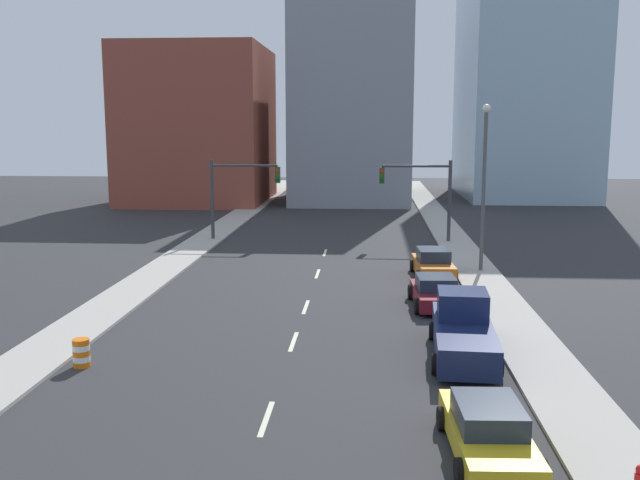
# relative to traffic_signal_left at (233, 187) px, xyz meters

# --- Properties ---
(sidewalk_left) EXTENTS (2.45, 92.40, 0.12)m
(sidewalk_left) POSITION_rel_traffic_signal_left_xyz_m (-1.99, 6.65, -3.64)
(sidewalk_left) COLOR #ADA89E
(sidewalk_left) RESTS_ON ground
(sidewalk_right) EXTENTS (2.45, 92.40, 0.12)m
(sidewalk_right) POSITION_rel_traffic_signal_left_xyz_m (15.24, 6.65, -3.64)
(sidewalk_right) COLOR #ADA89E
(sidewalk_right) RESTS_ON ground
(lane_stripe_at_9m) EXTENTS (0.16, 2.40, 0.01)m
(lane_stripe_at_9m) POSITION_rel_traffic_signal_left_xyz_m (6.63, -30.15, -3.69)
(lane_stripe_at_9m) COLOR beige
(lane_stripe_at_9m) RESTS_ON ground
(lane_stripe_at_16m) EXTENTS (0.16, 2.40, 0.01)m
(lane_stripe_at_16m) POSITION_rel_traffic_signal_left_xyz_m (6.63, -23.11, -3.69)
(lane_stripe_at_16m) COLOR beige
(lane_stripe_at_16m) RESTS_ON ground
(lane_stripe_at_22m) EXTENTS (0.16, 2.40, 0.01)m
(lane_stripe_at_22m) POSITION_rel_traffic_signal_left_xyz_m (6.63, -18.01, -3.69)
(lane_stripe_at_22m) COLOR beige
(lane_stripe_at_22m) RESTS_ON ground
(lane_stripe_at_29m) EXTENTS (0.16, 2.40, 0.01)m
(lane_stripe_at_29m) POSITION_rel_traffic_signal_left_xyz_m (6.63, -10.86, -3.69)
(lane_stripe_at_29m) COLOR beige
(lane_stripe_at_29m) RESTS_ON ground
(lane_stripe_at_35m) EXTENTS (0.16, 2.40, 0.01)m
(lane_stripe_at_35m) POSITION_rel_traffic_signal_left_xyz_m (6.63, -4.42, -3.69)
(lane_stripe_at_35m) COLOR beige
(lane_stripe_at_35m) RESTS_ON ground
(building_brick_left) EXTENTS (14.00, 16.00, 15.81)m
(building_brick_left) POSITION_rel_traffic_signal_left_xyz_m (-8.36, 25.38, 4.21)
(building_brick_left) COLOR brown
(building_brick_left) RESTS_ON ground
(building_office_center) EXTENTS (12.00, 20.00, 20.02)m
(building_office_center) POSITION_rel_traffic_signal_left_xyz_m (7.40, 29.38, 6.31)
(building_office_center) COLOR gray
(building_office_center) RESTS_ON ground
(building_glass_right) EXTENTS (13.00, 20.00, 28.23)m
(building_glass_right) POSITION_rel_traffic_signal_left_xyz_m (26.27, 33.38, 10.41)
(building_glass_right) COLOR #99B7CC
(building_glass_right) RESTS_ON ground
(traffic_signal_left) EXTENTS (4.88, 0.35, 5.61)m
(traffic_signal_left) POSITION_rel_traffic_signal_left_xyz_m (0.00, 0.00, 0.00)
(traffic_signal_left) COLOR #38383D
(traffic_signal_left) RESTS_ON ground
(traffic_signal_right) EXTENTS (4.88, 0.35, 5.61)m
(traffic_signal_right) POSITION_rel_traffic_signal_left_xyz_m (13.31, 0.00, 0.00)
(traffic_signal_right) COLOR #38383D
(traffic_signal_right) RESTS_ON ground
(traffic_barrel) EXTENTS (0.56, 0.56, 0.95)m
(traffic_barrel) POSITION_rel_traffic_signal_left_xyz_m (-0.11, -26.37, -3.22)
(traffic_barrel) COLOR orange
(traffic_barrel) RESTS_ON ground
(street_lamp) EXTENTS (0.44, 0.44, 9.05)m
(street_lamp) POSITION_rel_traffic_signal_left_xyz_m (15.50, -9.83, 1.50)
(street_lamp) COLOR #4C4C51
(street_lamp) RESTS_ON ground
(sedan_yellow) EXTENTS (2.16, 4.77, 1.35)m
(sedan_yellow) POSITION_rel_traffic_signal_left_xyz_m (12.31, -31.97, -3.08)
(sedan_yellow) COLOR gold
(sedan_yellow) RESTS_ON ground
(pickup_truck_navy) EXTENTS (2.52, 6.23, 2.13)m
(pickup_truck_navy) POSITION_rel_traffic_signal_left_xyz_m (12.70, -24.25, -2.83)
(pickup_truck_navy) COLOR #141E47
(pickup_truck_navy) RESTS_ON ground
(sedan_maroon) EXTENTS (2.30, 4.30, 1.38)m
(sedan_maroon) POSITION_rel_traffic_signal_left_xyz_m (12.35, -17.51, -3.06)
(sedan_maroon) COLOR maroon
(sedan_maroon) RESTS_ON ground
(sedan_orange) EXTENTS (2.27, 4.62, 1.51)m
(sedan_orange) POSITION_rel_traffic_signal_left_xyz_m (12.79, -11.22, -3.01)
(sedan_orange) COLOR orange
(sedan_orange) RESTS_ON ground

